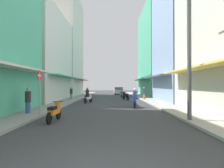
{
  "coord_description": "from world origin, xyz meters",
  "views": [
    {
      "loc": [
        0.21,
        -3.23,
        1.79
      ],
      "look_at": [
        0.09,
        21.93,
        1.99
      ],
      "focal_mm": 28.96,
      "sensor_mm": 36.0,
      "label": 1
    }
  ],
  "objects_px": {
    "pedestrian_crossing": "(72,92)",
    "pedestrian_far": "(145,94)",
    "motorbike_black": "(126,96)",
    "street_sign_no_entry": "(40,87)",
    "motorbike_white": "(89,96)",
    "pedestrian_foreground": "(29,101)",
    "motorbike_orange": "(56,111)",
    "motorbike_silver": "(122,94)",
    "utility_pole": "(190,49)",
    "parked_car": "(119,91)",
    "motorbike_blue": "(136,99)"
  },
  "relations": [
    {
      "from": "motorbike_white",
      "to": "pedestrian_foreground",
      "type": "height_order",
      "value": "pedestrian_foreground"
    },
    {
      "from": "motorbike_silver",
      "to": "pedestrian_foreground",
      "type": "relative_size",
      "value": 1.07
    },
    {
      "from": "motorbike_silver",
      "to": "pedestrian_crossing",
      "type": "xyz_separation_m",
      "value": [
        -6.43,
        -4.92,
        0.46
      ]
    },
    {
      "from": "motorbike_orange",
      "to": "utility_pole",
      "type": "xyz_separation_m",
      "value": [
        6.63,
        -0.13,
        3.07
      ]
    },
    {
      "from": "pedestrian_crossing",
      "to": "pedestrian_far",
      "type": "bearing_deg",
      "value": -2.34
    },
    {
      "from": "pedestrian_crossing",
      "to": "motorbike_blue",
      "type": "bearing_deg",
      "value": -47.94
    },
    {
      "from": "motorbike_white",
      "to": "street_sign_no_entry",
      "type": "distance_m",
      "value": 8.5
    },
    {
      "from": "pedestrian_far",
      "to": "motorbike_white",
      "type": "bearing_deg",
      "value": -151.46
    },
    {
      "from": "motorbike_orange",
      "to": "street_sign_no_entry",
      "type": "bearing_deg",
      "value": 135.95
    },
    {
      "from": "pedestrian_foreground",
      "to": "street_sign_no_entry",
      "type": "relative_size",
      "value": 0.64
    },
    {
      "from": "motorbike_silver",
      "to": "street_sign_no_entry",
      "type": "xyz_separation_m",
      "value": [
        -5.49,
        -17.01,
        1.21
      ]
    },
    {
      "from": "street_sign_no_entry",
      "to": "motorbike_silver",
      "type": "bearing_deg",
      "value": 72.12
    },
    {
      "from": "motorbike_silver",
      "to": "pedestrian_far",
      "type": "height_order",
      "value": "pedestrian_far"
    },
    {
      "from": "motorbike_black",
      "to": "pedestrian_foreground",
      "type": "bearing_deg",
      "value": -120.11
    },
    {
      "from": "pedestrian_far",
      "to": "pedestrian_foreground",
      "type": "bearing_deg",
      "value": -129.17
    },
    {
      "from": "pedestrian_foreground",
      "to": "street_sign_no_entry",
      "type": "bearing_deg",
      "value": -36.57
    },
    {
      "from": "utility_pole",
      "to": "street_sign_no_entry",
      "type": "bearing_deg",
      "value": 170.32
    },
    {
      "from": "pedestrian_far",
      "to": "utility_pole",
      "type": "xyz_separation_m",
      "value": [
        -0.1,
        -13.06,
        2.77
      ]
    },
    {
      "from": "parked_car",
      "to": "pedestrian_far",
      "type": "height_order",
      "value": "pedestrian_far"
    },
    {
      "from": "motorbike_orange",
      "to": "motorbike_silver",
      "type": "relative_size",
      "value": 1.0
    },
    {
      "from": "motorbike_black",
      "to": "motorbike_blue",
      "type": "bearing_deg",
      "value": -88.81
    },
    {
      "from": "motorbike_black",
      "to": "pedestrian_foreground",
      "type": "height_order",
      "value": "pedestrian_foreground"
    },
    {
      "from": "motorbike_white",
      "to": "pedestrian_far",
      "type": "relative_size",
      "value": 1.08
    },
    {
      "from": "utility_pole",
      "to": "motorbike_orange",
      "type": "bearing_deg",
      "value": 178.85
    },
    {
      "from": "motorbike_black",
      "to": "pedestrian_far",
      "type": "height_order",
      "value": "pedestrian_far"
    },
    {
      "from": "motorbike_orange",
      "to": "pedestrian_far",
      "type": "xyz_separation_m",
      "value": [
        6.74,
        12.93,
        0.3
      ]
    },
    {
      "from": "motorbike_white",
      "to": "motorbike_black",
      "type": "height_order",
      "value": "motorbike_white"
    },
    {
      "from": "motorbike_silver",
      "to": "utility_pole",
      "type": "bearing_deg",
      "value": -82.55
    },
    {
      "from": "parked_car",
      "to": "utility_pole",
      "type": "bearing_deg",
      "value": -84.94
    },
    {
      "from": "motorbike_silver",
      "to": "motorbike_white",
      "type": "bearing_deg",
      "value": -113.7
    },
    {
      "from": "motorbike_silver",
      "to": "motorbike_orange",
      "type": "bearing_deg",
      "value": -103.08
    },
    {
      "from": "motorbike_orange",
      "to": "pedestrian_crossing",
      "type": "xyz_separation_m",
      "value": [
        -2.19,
        13.3,
        0.46
      ]
    },
    {
      "from": "motorbike_silver",
      "to": "motorbike_black",
      "type": "bearing_deg",
      "value": -86.38
    },
    {
      "from": "motorbike_silver",
      "to": "parked_car",
      "type": "distance_m",
      "value": 9.55
    },
    {
      "from": "motorbike_blue",
      "to": "motorbike_orange",
      "type": "height_order",
      "value": "motorbike_blue"
    },
    {
      "from": "motorbike_silver",
      "to": "pedestrian_crossing",
      "type": "relative_size",
      "value": 1.05
    },
    {
      "from": "motorbike_white",
      "to": "motorbike_black",
      "type": "distance_m",
      "value": 5.82
    },
    {
      "from": "utility_pole",
      "to": "parked_car",
      "type": "bearing_deg",
      "value": 95.06
    },
    {
      "from": "motorbike_silver",
      "to": "utility_pole",
      "type": "height_order",
      "value": "utility_pole"
    },
    {
      "from": "utility_pole",
      "to": "motorbike_black",
      "type": "bearing_deg",
      "value": 98.73
    },
    {
      "from": "pedestrian_crossing",
      "to": "pedestrian_foreground",
      "type": "relative_size",
      "value": 1.02
    },
    {
      "from": "pedestrian_crossing",
      "to": "pedestrian_foreground",
      "type": "bearing_deg",
      "value": -90.16
    },
    {
      "from": "motorbike_orange",
      "to": "pedestrian_foreground",
      "type": "height_order",
      "value": "pedestrian_foreground"
    },
    {
      "from": "motorbike_black",
      "to": "pedestrian_far",
      "type": "bearing_deg",
      "value": -16.29
    },
    {
      "from": "motorbike_orange",
      "to": "street_sign_no_entry",
      "type": "relative_size",
      "value": 0.68
    },
    {
      "from": "motorbike_blue",
      "to": "motorbike_black",
      "type": "distance_m",
      "value": 7.92
    },
    {
      "from": "motorbike_black",
      "to": "street_sign_no_entry",
      "type": "distance_m",
      "value": 13.7
    },
    {
      "from": "street_sign_no_entry",
      "to": "pedestrian_foreground",
      "type": "bearing_deg",
      "value": 143.43
    },
    {
      "from": "motorbike_silver",
      "to": "pedestrian_far",
      "type": "relative_size",
      "value": 1.12
    },
    {
      "from": "motorbike_silver",
      "to": "parked_car",
      "type": "bearing_deg",
      "value": 90.41
    }
  ]
}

